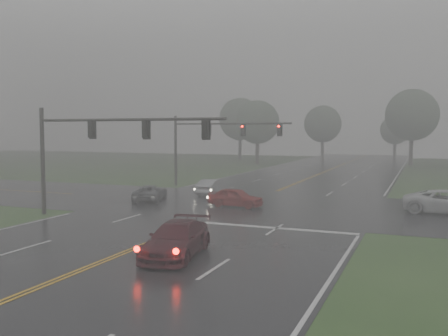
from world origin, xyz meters
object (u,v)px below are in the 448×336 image
at_px(sedan_red, 236,207).
at_px(car_grey, 150,201).
at_px(sedan_maroon, 176,257).
at_px(sedan_silver, 212,195).
at_px(signal_gantry_near, 94,140).
at_px(pickup_white, 448,214).
at_px(signal_gantry_far, 209,137).

relative_size(sedan_red, car_grey, 0.90).
relative_size(sedan_maroon, car_grey, 1.15).
bearing_deg(sedan_silver, signal_gantry_near, 80.15).
distance_m(sedan_silver, car_grey, 5.57).
xyz_separation_m(sedan_maroon, signal_gantry_near, (-8.70, 6.31, 4.63)).
distance_m(pickup_white, signal_gantry_far, 21.95).
bearing_deg(signal_gantry_far, sedan_silver, -64.09).
xyz_separation_m(sedan_maroon, sedan_red, (-2.49, 13.44, 0.00)).
bearing_deg(sedan_red, signal_gantry_near, 142.67).
relative_size(car_grey, signal_gantry_far, 0.37).
height_order(sedan_maroon, pickup_white, pickup_white).
height_order(sedan_maroon, signal_gantry_near, signal_gantry_near).
bearing_deg(signal_gantry_near, sedan_maroon, -35.95).
xyz_separation_m(pickup_white, signal_gantry_far, (-19.81, 8.27, 4.61)).
height_order(pickup_white, signal_gantry_near, signal_gantry_near).
bearing_deg(pickup_white, signal_gantry_far, 70.67).
distance_m(car_grey, signal_gantry_near, 8.94).
height_order(sedan_maroon, signal_gantry_far, signal_gantry_far).
bearing_deg(sedan_red, sedan_silver, 41.17).
bearing_deg(sedan_maroon, car_grey, 115.26).
distance_m(signal_gantry_near, signal_gantry_far, 17.65).
height_order(signal_gantry_near, signal_gantry_far, signal_gantry_far).
bearing_deg(pickup_white, sedan_red, 102.94).
bearing_deg(signal_gantry_far, sedan_red, -58.00).
height_order(sedan_maroon, sedan_silver, sedan_maroon).
relative_size(car_grey, pickup_white, 0.79).
bearing_deg(pickup_white, sedan_maroon, 148.91).
distance_m(sedan_maroon, signal_gantry_near, 11.70).
distance_m(sedan_silver, signal_gantry_far, 7.47).
bearing_deg(pickup_white, car_grey, 98.32).
distance_m(sedan_red, car_grey, 6.95).
xyz_separation_m(car_grey, signal_gantry_near, (0.72, -7.62, 4.63)).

